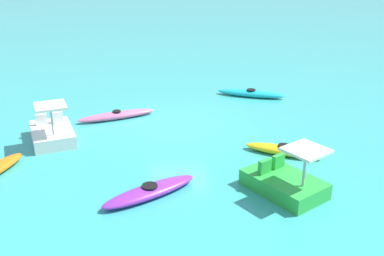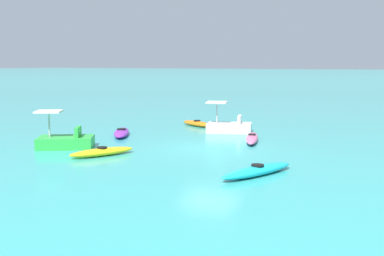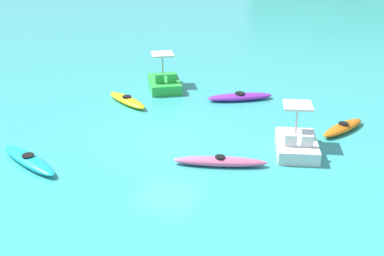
% 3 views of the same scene
% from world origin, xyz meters
% --- Properties ---
extents(ground_plane, '(600.00, 600.00, 0.00)m').
position_xyz_m(ground_plane, '(0.00, 0.00, 0.00)').
color(ground_plane, '#38ADA8').
extents(kayak_yellow, '(2.79, 1.84, 0.37)m').
position_xyz_m(kayak_yellow, '(-3.60, 3.16, 0.16)').
color(kayak_yellow, yellow).
rests_on(kayak_yellow, ground_plane).
extents(kayak_cyan, '(3.38, 1.85, 0.37)m').
position_xyz_m(kayak_cyan, '(-3.83, -3.63, 0.16)').
color(kayak_cyan, '#19B7C6').
rests_on(kayak_cyan, ground_plane).
extents(kayak_orange, '(1.68, 2.65, 0.37)m').
position_xyz_m(kayak_orange, '(6.30, 3.85, 0.16)').
color(kayak_orange, orange).
rests_on(kayak_orange, ground_plane).
extents(kayak_pink, '(3.40, 1.63, 0.37)m').
position_xyz_m(kayak_pink, '(2.63, -1.02, 0.16)').
color(kayak_pink, pink).
rests_on(kayak_pink, ground_plane).
extents(kayak_purple, '(3.10, 2.32, 0.37)m').
position_xyz_m(kayak_purple, '(1.19, 5.70, 0.16)').
color(kayak_purple, purple).
rests_on(kayak_purple, ground_plane).
extents(pedal_boat_green, '(2.56, 2.83, 1.68)m').
position_xyz_m(pedal_boat_green, '(-2.89, 5.79, 0.34)').
color(pedal_boat_green, green).
rests_on(pedal_boat_green, ground_plane).
extents(pedal_boat_white, '(2.16, 2.74, 1.68)m').
position_xyz_m(pedal_boat_white, '(4.93, 1.18, 0.34)').
color(pedal_boat_white, white).
rests_on(pedal_boat_white, ground_plane).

